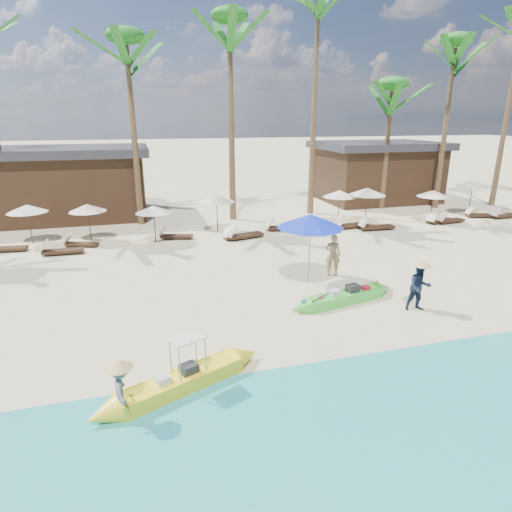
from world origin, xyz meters
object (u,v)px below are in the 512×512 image
object	(u,v)px
blue_umbrella	(311,221)
green_canoe	(344,297)
yellow_canoe	(182,381)
tourist	(333,255)

from	to	relation	value
blue_umbrella	green_canoe	bearing A→B (deg)	-77.78
yellow_canoe	blue_umbrella	world-z (taller)	blue_umbrella
green_canoe	yellow_canoe	size ratio (longest dim) A/B	1.00
tourist	blue_umbrella	size ratio (longest dim) A/B	0.63
yellow_canoe	blue_umbrella	distance (m)	7.98
green_canoe	blue_umbrella	size ratio (longest dim) A/B	1.72
tourist	blue_umbrella	world-z (taller)	blue_umbrella
green_canoe	tourist	size ratio (longest dim) A/B	2.73
tourist	blue_umbrella	distance (m)	2.08
green_canoe	yellow_canoe	world-z (taller)	yellow_canoe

